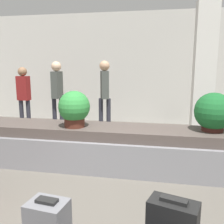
{
  "coord_description": "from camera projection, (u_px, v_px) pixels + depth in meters",
  "views": [
    {
      "loc": [
        0.76,
        -2.38,
        1.69
      ],
      "look_at": [
        0.0,
        1.55,
        0.94
      ],
      "focal_mm": 40.0,
      "sensor_mm": 36.0,
      "label": 1
    }
  ],
  "objects": [
    {
      "name": "ground_plane",
      "position": [
        85.0,
        221.0,
        2.75
      ],
      "size": [
        18.0,
        18.0,
        0.0
      ],
      "primitive_type": "plane",
      "color": "#59544C"
    },
    {
      "name": "back_wall",
      "position": [
        134.0,
        69.0,
        7.31
      ],
      "size": [
        18.0,
        0.06,
        3.2
      ],
      "color": "beige",
      "rests_on": "ground_plane"
    },
    {
      "name": "carousel",
      "position": [
        112.0,
        148.0,
        4.19
      ],
      "size": [
        7.33,
        0.89,
        0.69
      ],
      "color": "gray",
      "rests_on": "ground_plane"
    },
    {
      "name": "pillar",
      "position": [
        204.0,
        70.0,
        5.44
      ],
      "size": [
        0.44,
        0.44,
        3.2
      ],
      "color": "silver",
      "rests_on": "ground_plane"
    },
    {
      "name": "potted_plant_0",
      "position": [
        74.0,
        109.0,
        4.07
      ],
      "size": [
        0.52,
        0.52,
        0.6
      ],
      "color": "#4C2319",
      "rests_on": "carousel"
    },
    {
      "name": "potted_plant_2",
      "position": [
        213.0,
        113.0,
        3.81
      ],
      "size": [
        0.58,
        0.58,
        0.6
      ],
      "color": "#381914",
      "rests_on": "carousel"
    },
    {
      "name": "traveler_0",
      "position": [
        24.0,
        93.0,
        6.54
      ],
      "size": [
        0.34,
        0.23,
        1.65
      ],
      "rotation": [
        0.0,
        0.0,
        -0.13
      ],
      "color": "#282833",
      "rests_on": "ground_plane"
    },
    {
      "name": "traveler_1",
      "position": [
        105.0,
        89.0,
        6.27
      ],
      "size": [
        0.31,
        0.36,
        1.81
      ],
      "rotation": [
        0.0,
        0.0,
        1.91
      ],
      "color": "#282833",
      "rests_on": "ground_plane"
    },
    {
      "name": "traveler_2",
      "position": [
        57.0,
        89.0,
        6.39
      ],
      "size": [
        0.31,
        0.34,
        1.79
      ],
      "rotation": [
        0.0,
        0.0,
        -1.67
      ],
      "color": "#282833",
      "rests_on": "ground_plane"
    }
  ]
}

